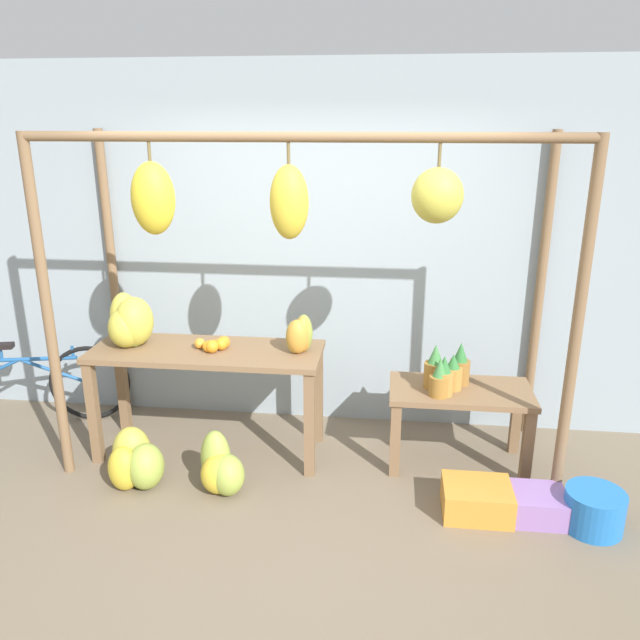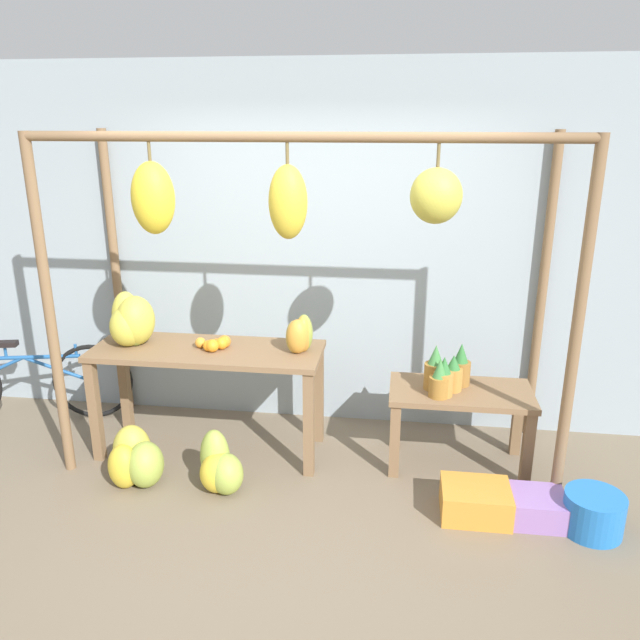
% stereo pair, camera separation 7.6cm
% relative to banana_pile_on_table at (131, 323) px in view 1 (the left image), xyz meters
% --- Properties ---
extents(ground_plane, '(20.00, 20.00, 0.00)m').
position_rel_banana_pile_on_table_xyz_m(ground_plane, '(1.29, -0.96, -0.98)').
color(ground_plane, '#756651').
extents(shop_wall_back, '(8.00, 0.08, 2.80)m').
position_rel_banana_pile_on_table_xyz_m(shop_wall_back, '(1.29, 0.66, 0.42)').
color(shop_wall_back, '#99A8B2').
rests_on(shop_wall_back, ground_plane).
extents(stall_awning, '(3.39, 1.16, 2.31)m').
position_rel_banana_pile_on_table_xyz_m(stall_awning, '(1.25, -0.25, 0.71)').
color(stall_awning, brown).
rests_on(stall_awning, ground_plane).
extents(display_table_main, '(1.65, 0.59, 0.81)m').
position_rel_banana_pile_on_table_xyz_m(display_table_main, '(0.55, -0.02, -0.30)').
color(display_table_main, brown).
rests_on(display_table_main, ground_plane).
extents(display_table_side, '(0.98, 0.53, 0.58)m').
position_rel_banana_pile_on_table_xyz_m(display_table_side, '(2.36, 0.01, -0.52)').
color(display_table_side, brown).
rests_on(display_table_side, ground_plane).
extents(banana_pile_on_table, '(0.37, 0.38, 0.38)m').
position_rel_banana_pile_on_table_xyz_m(banana_pile_on_table, '(0.00, 0.00, 0.00)').
color(banana_pile_on_table, gold).
rests_on(banana_pile_on_table, display_table_main).
extents(orange_pile, '(0.25, 0.19, 0.09)m').
position_rel_banana_pile_on_table_xyz_m(orange_pile, '(0.62, -0.04, -0.13)').
color(orange_pile, orange).
rests_on(orange_pile, display_table_main).
extents(pineapple_cluster, '(0.33, 0.36, 0.32)m').
position_rel_banana_pile_on_table_xyz_m(pineapple_cluster, '(2.25, -0.01, -0.27)').
color(pineapple_cluster, '#A3702D').
rests_on(pineapple_cluster, display_table_side).
extents(banana_pile_ground_left, '(0.42, 0.42, 0.38)m').
position_rel_banana_pile_on_table_xyz_m(banana_pile_ground_left, '(0.17, -0.52, -0.81)').
color(banana_pile_ground_left, '#9EB247').
rests_on(banana_pile_ground_left, ground_plane).
extents(banana_pile_ground_right, '(0.40, 0.39, 0.41)m').
position_rel_banana_pile_on_table_xyz_m(banana_pile_ground_right, '(0.77, -0.53, -0.82)').
color(banana_pile_ground_right, '#9EB247').
rests_on(banana_pile_ground_right, ground_plane).
extents(fruit_crate_white, '(0.42, 0.35, 0.19)m').
position_rel_banana_pile_on_table_xyz_m(fruit_crate_white, '(2.43, -0.59, -0.88)').
color(fruit_crate_white, orange).
rests_on(fruit_crate_white, ground_plane).
extents(blue_bucket, '(0.35, 0.35, 0.25)m').
position_rel_banana_pile_on_table_xyz_m(blue_bucket, '(3.12, -0.67, -0.85)').
color(blue_bucket, blue).
rests_on(blue_bucket, ground_plane).
extents(parked_bicycle, '(1.65, 0.40, 0.69)m').
position_rel_banana_pile_on_table_xyz_m(parked_bicycle, '(-1.07, 0.25, -0.64)').
color(parked_bicycle, black).
rests_on(parked_bicycle, ground_plane).
extents(papaya_pile, '(0.23, 0.24, 0.27)m').
position_rel_banana_pile_on_table_xyz_m(papaya_pile, '(1.23, -0.00, -0.04)').
color(papaya_pile, gold).
rests_on(papaya_pile, display_table_main).
extents(fruit_crate_purple, '(0.38, 0.31, 0.18)m').
position_rel_banana_pile_on_table_xyz_m(fruit_crate_purple, '(2.78, -0.60, -0.89)').
color(fruit_crate_purple, '#9970B7').
rests_on(fruit_crate_purple, ground_plane).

